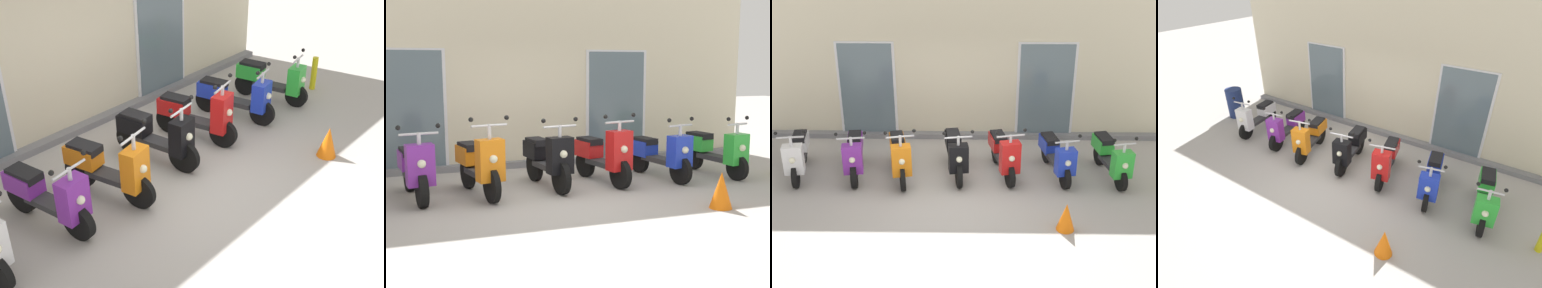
% 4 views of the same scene
% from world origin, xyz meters
% --- Properties ---
extents(ground_plane, '(40.00, 40.00, 0.00)m').
position_xyz_m(ground_plane, '(0.00, 0.00, 0.00)').
color(ground_plane, '#A8A39E').
extents(storefront_facade, '(10.06, 0.50, 4.09)m').
position_xyz_m(storefront_facade, '(0.00, 2.88, 1.98)').
color(storefront_facade, beige).
rests_on(storefront_facade, ground_plane).
extents(scooter_white, '(0.61, 1.56, 1.21)m').
position_xyz_m(scooter_white, '(-3.19, 0.79, 0.48)').
color(scooter_white, black).
rests_on(scooter_white, ground_plane).
extents(scooter_purple, '(0.62, 1.57, 1.18)m').
position_xyz_m(scooter_purple, '(-2.03, 0.82, 0.47)').
color(scooter_purple, black).
rests_on(scooter_purple, ground_plane).
extents(scooter_orange, '(0.69, 1.55, 1.27)m').
position_xyz_m(scooter_orange, '(-1.09, 0.69, 0.51)').
color(scooter_orange, black).
rests_on(scooter_orange, ground_plane).
extents(scooter_black, '(0.63, 1.58, 1.20)m').
position_xyz_m(scooter_black, '(0.04, 0.86, 0.49)').
color(scooter_black, black).
rests_on(scooter_black, ground_plane).
extents(scooter_red, '(0.71, 1.54, 1.23)m').
position_xyz_m(scooter_red, '(1.02, 0.86, 0.49)').
color(scooter_red, black).
rests_on(scooter_red, ground_plane).
extents(scooter_blue, '(0.68, 1.59, 1.13)m').
position_xyz_m(scooter_blue, '(2.10, 0.88, 0.45)').
color(scooter_blue, black).
rests_on(scooter_blue, ground_plane).
extents(scooter_green, '(0.62, 1.54, 1.12)m').
position_xyz_m(scooter_green, '(3.20, 0.80, 0.46)').
color(scooter_green, black).
rests_on(scooter_green, ground_plane).
extents(trash_bin, '(0.50, 0.50, 0.92)m').
position_xyz_m(trash_bin, '(-4.56, 1.12, 0.46)').
color(trash_bin, navy).
rests_on(trash_bin, ground_plane).
extents(traffic_cone, '(0.32, 0.32, 0.52)m').
position_xyz_m(traffic_cone, '(2.02, -1.10, 0.26)').
color(traffic_cone, orange).
rests_on(traffic_cone, ground_plane).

